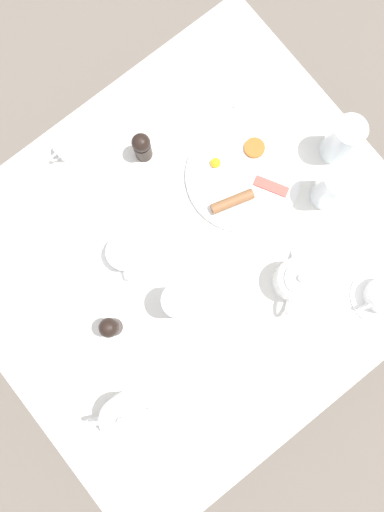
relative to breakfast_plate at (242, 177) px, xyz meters
The scene contains 18 objects.
ground_plane 0.78m from the breakfast_plate, 19.81° to the left, with size 8.00×8.00×0.00m, color #70665B.
table 0.25m from the breakfast_plate, 19.81° to the left, with size 1.08×0.97×0.73m.
breakfast_plate is the anchor object (origin of this frame).
teapot_near 0.65m from the breakfast_plate, 25.48° to the left, with size 0.17×0.10×0.11m.
teapot_far 0.29m from the breakfast_plate, 76.40° to the left, with size 0.16×0.12×0.11m.
teacup_with_saucer_left 0.35m from the breakfast_plate, ahead, with size 0.14×0.14×0.06m.
teacup_with_saucer_right 0.45m from the breakfast_plate, 99.85° to the left, with size 0.14×0.14×0.06m.
water_glass_tall 0.26m from the breakfast_plate, 158.61° to the left, with size 0.08×0.08×0.14m.
water_glass_short 0.22m from the breakfast_plate, 129.28° to the left, with size 0.08×0.08×0.15m.
wine_glass_spare 0.36m from the breakfast_plate, 25.34° to the left, with size 0.08×0.08×0.13m.
creamer_jug 0.45m from the breakfast_plate, 46.76° to the right, with size 0.07×0.05×0.05m.
pepper_grinder 0.26m from the breakfast_plate, 52.54° to the right, with size 0.05×0.05×0.11m.
salt_grinder 0.49m from the breakfast_plate, 11.49° to the left, with size 0.05×0.05×0.11m.
napkin_folded 0.62m from the breakfast_plate, ahead, with size 0.15×0.17×0.01m.
fork_by_plate 0.50m from the breakfast_plate, 46.27° to the left, with size 0.17×0.03×0.00m.
knife_by_plate 0.59m from the breakfast_plate, 25.71° to the right, with size 0.19×0.09×0.00m.
spoon_for_tea 0.25m from the breakfast_plate, 135.24° to the right, with size 0.16×0.04×0.00m.
fork_spare 0.29m from the breakfast_plate, 78.57° to the right, with size 0.11×0.14×0.00m.
Camera 1 is at (0.09, 0.12, 1.96)m, focal length 35.00 mm.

